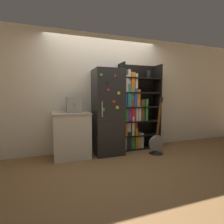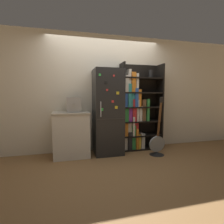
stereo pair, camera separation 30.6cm
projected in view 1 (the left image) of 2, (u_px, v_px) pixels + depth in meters
ground_plane at (110, 155)px, 3.65m from camera, size 16.00×16.00×0.00m
wall_back at (104, 93)px, 3.97m from camera, size 8.00×0.05×2.60m
refrigerator at (108, 112)px, 3.72m from camera, size 0.60×0.59×1.80m
bookshelf at (134, 111)px, 4.07m from camera, size 0.96×0.36×1.96m
kitchen_counter at (72, 135)px, 3.52m from camera, size 0.73×0.57×0.91m
espresso_machine at (74, 105)px, 3.49m from camera, size 0.28×0.36×0.30m
guitar at (156, 146)px, 3.76m from camera, size 0.35×0.31×1.22m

